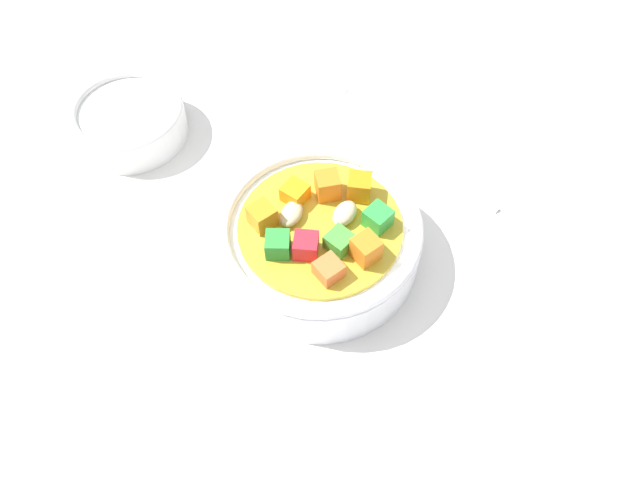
{
  "coord_description": "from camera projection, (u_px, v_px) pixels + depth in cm",
  "views": [
    {
      "loc": [
        21.39,
        -15.89,
        42.18
      ],
      "look_at": [
        0.0,
        0.0,
        2.3
      ],
      "focal_mm": 35.38,
      "sensor_mm": 36.0,
      "label": 1
    }
  ],
  "objects": [
    {
      "name": "spoon",
      "position": [
        379.0,
        117.0,
        0.58
      ],
      "size": [
        22.42,
        3.32,
        0.8
      ],
      "rotation": [
        0.0,
        0.0,
        3.22
      ],
      "color": "silver",
      "rests_on": "ground_plane"
    },
    {
      "name": "side_bowl_small",
      "position": [
        129.0,
        120.0,
        0.56
      ],
      "size": [
        10.01,
        10.01,
        3.41
      ],
      "color": "white",
      "rests_on": "ground_plane"
    },
    {
      "name": "ground_plane",
      "position": [
        320.0,
        263.0,
        0.51
      ],
      "size": [
        140.0,
        140.0,
        2.0
      ],
      "primitive_type": "cube",
      "color": "silver"
    },
    {
      "name": "soup_bowl_main",
      "position": [
        320.0,
        238.0,
        0.48
      ],
      "size": [
        15.32,
        15.32,
        6.2
      ],
      "color": "white",
      "rests_on": "ground_plane"
    }
  ]
}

